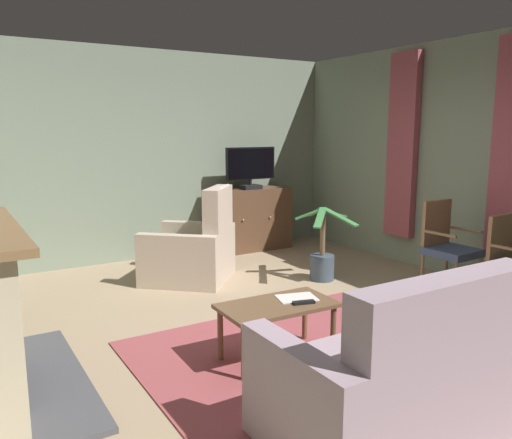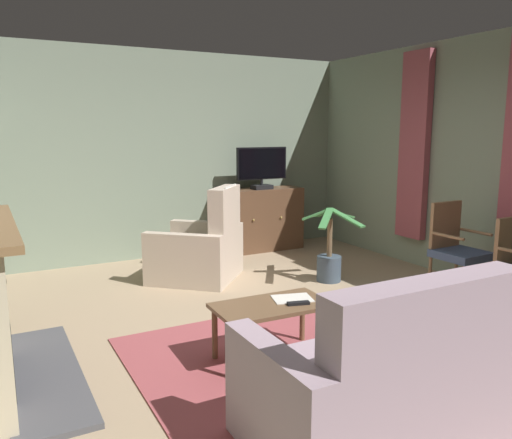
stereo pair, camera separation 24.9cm
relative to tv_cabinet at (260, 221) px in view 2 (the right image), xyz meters
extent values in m
cube|color=tan|center=(-1.24, -2.77, -0.45)|extent=(5.86, 6.73, 0.04)
cube|color=gray|center=(-1.24, 0.35, 0.96)|extent=(5.86, 0.10, 2.78)
cube|color=gray|center=(1.44, -2.77, 0.96)|extent=(0.10, 6.73, 2.78)
cube|color=#A34C56|center=(1.33, -1.63, 1.10)|extent=(0.10, 0.44, 2.33)
cube|color=#9E474C|center=(-1.43, -3.27, -0.42)|extent=(2.52, 2.00, 0.01)
cube|color=#4C4C51|center=(-3.25, -2.72, -0.41)|extent=(0.50, 1.71, 0.04)
cube|color=black|center=(-3.49, -2.72, -0.11)|extent=(0.10, 0.84, 0.52)
cube|color=#402A1C|center=(0.00, 0.00, -0.40)|extent=(1.19, 0.36, 0.06)
cube|color=brown|center=(0.00, 0.00, 0.02)|extent=(1.25, 0.42, 0.90)
sphere|color=tan|center=(-0.22, -0.23, 0.07)|extent=(0.03, 0.03, 0.03)
sphere|color=tan|center=(0.22, -0.23, 0.07)|extent=(0.03, 0.03, 0.03)
cube|color=black|center=(0.00, -0.05, 0.50)|extent=(0.28, 0.20, 0.06)
cylinder|color=black|center=(0.00, -0.05, 0.57)|extent=(0.04, 0.04, 0.08)
cube|color=black|center=(0.00, -0.05, 0.84)|extent=(0.78, 0.05, 0.45)
cube|color=black|center=(0.00, -0.08, 0.84)|extent=(0.74, 0.01, 0.41)
cube|color=brown|center=(-1.66, -3.23, 0.00)|extent=(0.89, 0.51, 0.03)
cylinder|color=brown|center=(-1.27, -3.05, -0.22)|extent=(0.04, 0.04, 0.41)
cylinder|color=brown|center=(-2.05, -3.03, -0.22)|extent=(0.04, 0.04, 0.41)
cylinder|color=brown|center=(-1.28, -3.43, -0.22)|extent=(0.04, 0.04, 0.41)
cylinder|color=brown|center=(-2.06, -3.41, -0.22)|extent=(0.04, 0.04, 0.41)
cube|color=black|center=(-1.50, -3.34, 0.03)|extent=(0.18, 0.09, 0.02)
cube|color=silver|center=(-1.46, -3.21, 0.02)|extent=(0.35, 0.29, 0.01)
cube|color=#AD93A3|center=(-1.60, -4.36, -0.20)|extent=(1.24, 0.87, 0.45)
cube|color=#AD93A3|center=(-1.60, -4.69, 0.30)|extent=(1.24, 0.20, 0.56)
cube|color=#AD93A3|center=(-2.30, -4.36, -0.09)|extent=(0.15, 0.87, 0.67)
cube|color=#AD93A3|center=(-0.90, -4.36, -0.09)|extent=(0.15, 0.87, 0.67)
cube|color=#B2A899|center=(-1.90, -4.49, 0.14)|extent=(0.36, 0.12, 0.36)
cube|color=#C6B29E|center=(-1.37, -0.92, -0.22)|extent=(1.12, 1.10, 0.41)
cube|color=#C6B29E|center=(-1.10, -1.16, 0.33)|extent=(0.58, 0.61, 0.68)
cube|color=#C6B29E|center=(-1.63, -1.21, -0.12)|extent=(0.76, 0.71, 0.61)
cube|color=#C6B29E|center=(-1.10, -0.62, -0.12)|extent=(0.76, 0.71, 0.61)
cube|color=white|center=(-1.05, -1.21, 0.57)|extent=(0.29, 0.31, 0.24)
cube|color=#93704C|center=(0.83, -3.42, 0.27)|extent=(0.45, 0.06, 0.49)
cylinder|color=#93704C|center=(0.61, -3.44, -0.22)|extent=(0.04, 0.04, 0.41)
cube|color=#42567A|center=(0.84, -2.85, 0.02)|extent=(0.49, 0.49, 0.08)
cube|color=#93704C|center=(0.83, -2.63, 0.29)|extent=(0.44, 0.05, 0.53)
cylinder|color=#93704C|center=(0.64, -3.07, -0.22)|extent=(0.04, 0.04, 0.41)
cylinder|color=#93704C|center=(1.05, -3.05, -0.22)|extent=(0.04, 0.04, 0.41)
cylinder|color=#93704C|center=(0.62, -2.65, -0.22)|extent=(0.04, 0.04, 0.41)
cylinder|color=#93704C|center=(1.04, -2.64, -0.22)|extent=(0.04, 0.04, 0.41)
cylinder|color=#93704C|center=(1.05, -2.84, 0.24)|extent=(0.04, 0.38, 0.03)
cylinder|color=#93704C|center=(0.62, -2.86, 0.24)|extent=(0.04, 0.38, 0.03)
cylinder|color=#3D4C5B|center=(-0.04, -1.75, -0.28)|extent=(0.28, 0.28, 0.29)
cylinder|color=brown|center=(-0.04, -1.75, 0.09)|extent=(0.06, 0.06, 0.44)
cube|color=#3D7F42|center=(0.11, -1.77, 0.35)|extent=(0.31, 0.11, 0.11)
cube|color=#3D7F42|center=(-0.01, -1.57, 0.35)|extent=(0.15, 0.37, 0.16)
cube|color=#3D7F42|center=(-0.17, -1.65, 0.35)|extent=(0.29, 0.26, 0.14)
cube|color=#3D7F42|center=(-0.22, -1.92, 0.35)|extent=(0.39, 0.37, 0.17)
cube|color=#3D7F42|center=(0.00, -2.00, 0.35)|extent=(0.16, 0.49, 0.16)
camera|label=1|loc=(-3.73, -6.30, 1.32)|focal=35.95mm
camera|label=2|loc=(-3.51, -6.43, 1.32)|focal=35.95mm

